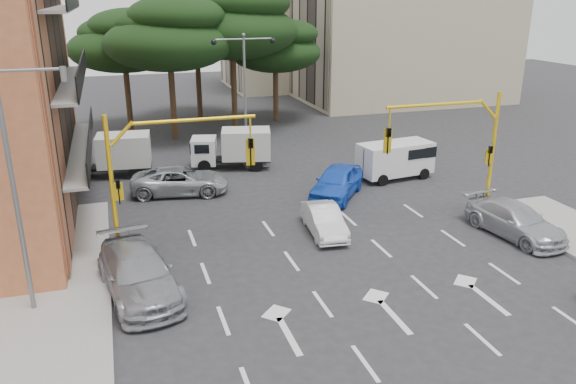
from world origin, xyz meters
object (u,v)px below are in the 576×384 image
(signal_mast_left, at_px, (158,166))
(car_silver_wagon, at_px, (138,273))
(street_lamp_center, at_px, (244,73))
(van_white, at_px, (395,160))
(signal_mast_right, at_px, (461,140))
(street_lamp_left, at_px, (19,179))
(car_blue_compact, at_px, (337,182))
(car_silver_cross_a, at_px, (180,181))
(car_white_hatch, at_px, (324,220))
(box_truck_a, at_px, (108,156))
(box_truck_b, at_px, (232,149))
(car_silver_parked, at_px, (515,220))

(signal_mast_left, xyz_separation_m, car_silver_wagon, (-1.20, -2.80, -3.08))
(street_lamp_center, height_order, van_white, street_lamp_center)
(signal_mast_right, relative_size, street_lamp_left, 0.75)
(street_lamp_center, height_order, car_blue_compact, street_lamp_center)
(street_lamp_center, xyz_separation_m, car_silver_cross_a, (-5.19, -6.39, -4.71))
(signal_mast_right, bearing_deg, signal_mast_left, 180.00)
(street_lamp_left, bearing_deg, van_white, 27.52)
(car_white_hatch, height_order, van_white, van_white)
(street_lamp_center, height_order, car_white_hatch, street_lamp_center)
(car_blue_compact, distance_m, van_white, 4.89)
(street_lamp_left, xyz_separation_m, street_lamp_center, (11.29, 17.00, 0.71))
(car_blue_compact, bearing_deg, car_silver_wagon, -106.59)
(car_silver_wagon, height_order, box_truck_a, box_truck_a)
(street_lamp_left, xyz_separation_m, car_blue_compact, (13.94, 7.59, -3.90))
(car_silver_cross_a, xyz_separation_m, box_truck_b, (3.69, 3.87, 0.49))
(signal_mast_left, bearing_deg, street_lamp_left, -146.31)
(car_blue_compact, distance_m, car_silver_cross_a, 8.41)
(street_lamp_left, distance_m, box_truck_b, 17.83)
(car_silver_parked, xyz_separation_m, box_truck_a, (-17.03, 14.54, 0.52))
(car_silver_parked, bearing_deg, van_white, 89.43)
(car_silver_parked, xyz_separation_m, box_truck_b, (-9.75, 14.02, 0.49))
(car_silver_cross_a, distance_m, box_truck_b, 5.37)
(car_silver_parked, bearing_deg, signal_mast_right, 112.05)
(signal_mast_right, xyz_separation_m, street_lamp_center, (-6.80, 14.01, 1.54))
(car_silver_cross_a, distance_m, car_silver_parked, 16.85)
(car_silver_wagon, bearing_deg, car_blue_compact, 25.52)
(car_silver_wagon, distance_m, car_silver_parked, 16.25)
(van_white, bearing_deg, street_lamp_center, -143.20)
(street_lamp_center, bearing_deg, van_white, -46.19)
(car_silver_wagon, bearing_deg, street_lamp_center, 55.29)
(signal_mast_right, distance_m, car_blue_compact, 6.91)
(car_silver_cross_a, relative_size, van_white, 1.20)
(street_lamp_left, xyz_separation_m, car_silver_wagon, (3.29, 0.19, -3.91))
(street_lamp_center, bearing_deg, street_lamp_left, -123.59)
(car_white_hatch, height_order, car_blue_compact, car_blue_compact)
(van_white, relative_size, box_truck_b, 0.88)
(car_white_hatch, bearing_deg, box_truck_b, 104.73)
(signal_mast_left, height_order, car_silver_cross_a, signal_mast_left)
(signal_mast_right, xyz_separation_m, car_silver_cross_a, (-12.00, 7.62, -3.17))
(car_silver_cross_a, bearing_deg, box_truck_b, -33.06)
(signal_mast_left, bearing_deg, car_white_hatch, 2.05)
(car_silver_wagon, bearing_deg, signal_mast_left, 57.62)
(street_lamp_center, relative_size, car_silver_parked, 1.57)
(signal_mast_left, height_order, street_lamp_center, street_lamp_center)
(van_white, bearing_deg, box_truck_b, -126.60)
(car_white_hatch, distance_m, car_silver_parked, 8.46)
(signal_mast_left, height_order, car_blue_compact, signal_mast_left)
(car_blue_compact, height_order, car_silver_wagon, car_blue_compact)
(car_silver_wagon, distance_m, car_silver_cross_a, 10.79)
(car_silver_parked, height_order, van_white, van_white)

